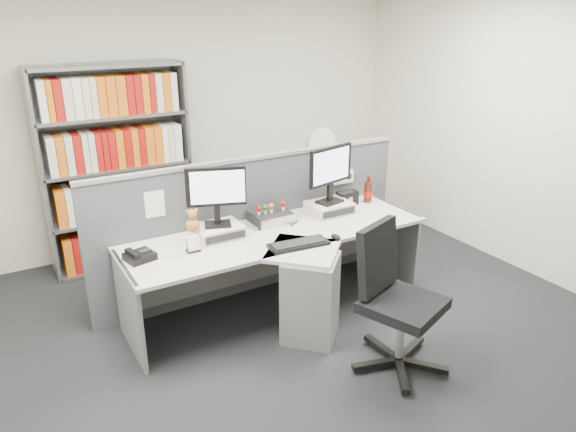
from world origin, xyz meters
TOP-DOWN VIEW (x-y plane):
  - ground at (0.00, 0.00)m, footprint 5.50×5.50m
  - room_shell at (0.00, 0.00)m, footprint 5.04×5.54m
  - partition at (0.00, 1.25)m, footprint 3.00×0.08m
  - desk at (0.00, 0.60)m, footprint 2.60×1.20m
  - monitor_riser_left at (-0.47, 0.98)m, footprint 0.38×0.31m
  - monitor_riser_right at (0.63, 0.98)m, footprint 0.38×0.31m
  - monitor_left at (-0.47, 0.98)m, footprint 0.46×0.22m
  - monitor_right at (0.63, 0.98)m, footprint 0.50×0.21m
  - desktop_pc at (0.06, 1.06)m, footprint 0.33×0.30m
  - figurines at (0.05, 1.05)m, footprint 0.29×0.05m
  - keyboard at (0.00, 0.49)m, footprint 0.49×0.22m
  - mouse at (0.33, 0.45)m, footprint 0.06×0.10m
  - desk_phone at (-1.15, 0.87)m, footprint 0.23×0.22m
  - desk_calendar at (-0.75, 0.81)m, footprint 0.11×0.08m
  - plush_toy at (-0.69, 0.95)m, footprint 0.11×0.11m
  - speaker at (0.90, 1.08)m, footprint 0.20×0.11m
  - cola_bottle at (1.12, 1.04)m, footprint 0.08×0.08m
  - shelving_unit at (-0.90, 2.44)m, footprint 1.41×0.40m
  - filing_cabinet at (1.20, 1.99)m, footprint 0.45×0.61m
  - desk_fan at (1.20, 1.99)m, footprint 0.34×0.20m
  - office_chair at (0.32, -0.28)m, footprint 0.70×0.68m

SIDE VIEW (x-z plane):
  - ground at x=0.00m, z-range 0.00..0.00m
  - filing_cabinet at x=1.20m, z-range 0.00..0.70m
  - desk at x=0.00m, z-range 0.10..0.82m
  - office_chair at x=0.32m, z-range 0.04..1.09m
  - partition at x=0.00m, z-range 0.01..1.29m
  - keyboard at x=0.00m, z-range 0.72..0.75m
  - mouse at x=0.33m, z-range 0.72..0.76m
  - desk_phone at x=-1.15m, z-range 0.71..0.80m
  - desktop_pc at x=0.06m, z-range 0.72..0.81m
  - monitor_riser_left at x=-0.47m, z-range 0.72..0.82m
  - monitor_riser_right at x=0.63m, z-range 0.72..0.82m
  - desk_calendar at x=-0.75m, z-range 0.71..0.84m
  - speaker at x=0.90m, z-range 0.72..0.85m
  - cola_bottle at x=1.12m, z-range 0.69..0.95m
  - figurines at x=0.05m, z-range 0.82..0.90m
  - plush_toy at x=-0.69m, z-range 0.81..1.00m
  - shelving_unit at x=-0.90m, z-range -0.02..1.98m
  - desk_fan at x=1.20m, z-range 0.77..1.34m
  - monitor_left at x=-0.47m, z-range 0.87..1.35m
  - monitor_right at x=0.63m, z-range 0.87..1.39m
  - room_shell at x=0.00m, z-range 0.43..3.15m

